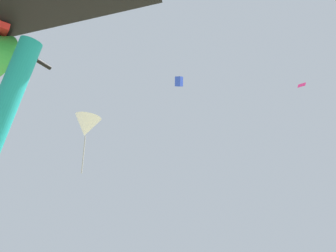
{
  "coord_description": "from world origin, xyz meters",
  "views": [
    {
      "loc": [
        1.12,
        -1.29,
        1.07
      ],
      "look_at": [
        -0.13,
        2.25,
        2.63
      ],
      "focal_mm": 36.2,
      "sensor_mm": 36.0,
      "label": 1
    }
  ],
  "objects_px": {
    "distant_kite_magenta_low_right": "(302,85)",
    "distant_kite_white_mid_left": "(86,126)",
    "distant_kite_red_far_center": "(10,102)",
    "distant_kite_blue_high_right": "(179,82)"
  },
  "relations": [
    {
      "from": "distant_kite_magenta_low_right",
      "to": "distant_kite_red_far_center",
      "type": "bearing_deg",
      "value": -126.0
    },
    {
      "from": "distant_kite_blue_high_right",
      "to": "distant_kite_magenta_low_right",
      "type": "relative_size",
      "value": 1.22
    },
    {
      "from": "distant_kite_blue_high_right",
      "to": "distant_kite_white_mid_left",
      "type": "bearing_deg",
      "value": -82.66
    },
    {
      "from": "distant_kite_blue_high_right",
      "to": "distant_kite_white_mid_left",
      "type": "distance_m",
      "value": 23.85
    },
    {
      "from": "distant_kite_red_far_center",
      "to": "distant_kite_magenta_low_right",
      "type": "relative_size",
      "value": 2.55
    },
    {
      "from": "distant_kite_magenta_low_right",
      "to": "distant_kite_blue_high_right",
      "type": "bearing_deg",
      "value": -169.61
    },
    {
      "from": "distant_kite_magenta_low_right",
      "to": "distant_kite_white_mid_left",
      "type": "xyz_separation_m",
      "value": [
        -9.37,
        -21.91,
        -11.69
      ]
    },
    {
      "from": "distant_kite_blue_high_right",
      "to": "distant_kite_magenta_low_right",
      "type": "xyz_separation_m",
      "value": [
        11.91,
        2.18,
        -1.47
      ]
    },
    {
      "from": "distant_kite_magenta_low_right",
      "to": "distant_kite_white_mid_left",
      "type": "distance_m",
      "value": 26.54
    },
    {
      "from": "distant_kite_red_far_center",
      "to": "distant_kite_magenta_low_right",
      "type": "bearing_deg",
      "value": 54.0
    }
  ]
}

